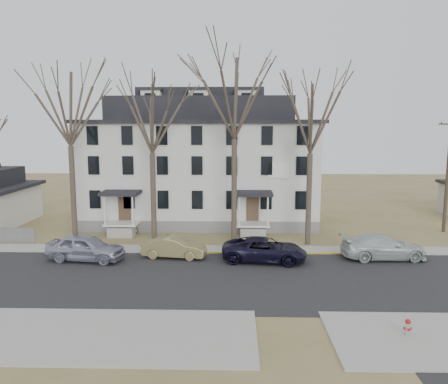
{
  "coord_description": "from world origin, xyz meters",
  "views": [
    {
      "loc": [
        1.07,
        -22.02,
        8.62
      ],
      "look_at": [
        0.27,
        9.0,
        4.03
      ],
      "focal_mm": 35.0,
      "sensor_mm": 36.0,
      "label": 1
    }
  ],
  "objects_px": {
    "car_tan": "(174,248)",
    "bicycle_left": "(128,229)",
    "car_silver": "(86,248)",
    "fire_hydrant": "(408,328)",
    "tree_far_left": "(69,104)",
    "boarding_house": "(202,163)",
    "car_navy": "(265,250)",
    "tree_mid_left": "(151,114)",
    "tree_mid_right": "(311,114)",
    "car_white": "(383,247)",
    "tree_center": "(234,93)",
    "utility_pole_far": "(448,173)"
  },
  "relations": [
    {
      "from": "bicycle_left",
      "to": "tree_mid_left",
      "type": "bearing_deg",
      "value": -126.73
    },
    {
      "from": "car_tan",
      "to": "car_white",
      "type": "bearing_deg",
      "value": -82.64
    },
    {
      "from": "car_silver",
      "to": "car_navy",
      "type": "relative_size",
      "value": 0.92
    },
    {
      "from": "boarding_house",
      "to": "tree_mid_right",
      "type": "height_order",
      "value": "tree_mid_right"
    },
    {
      "from": "boarding_house",
      "to": "utility_pole_far",
      "type": "distance_m",
      "value": 20.88
    },
    {
      "from": "car_tan",
      "to": "bicycle_left",
      "type": "height_order",
      "value": "car_tan"
    },
    {
      "from": "car_white",
      "to": "tree_far_left",
      "type": "bearing_deg",
      "value": 78.06
    },
    {
      "from": "car_tan",
      "to": "car_white",
      "type": "distance_m",
      "value": 13.84
    },
    {
      "from": "tree_mid_left",
      "to": "car_white",
      "type": "distance_m",
      "value": 18.5
    },
    {
      "from": "car_tan",
      "to": "bicycle_left",
      "type": "bearing_deg",
      "value": 42.76
    },
    {
      "from": "utility_pole_far",
      "to": "car_silver",
      "type": "height_order",
      "value": "utility_pole_far"
    },
    {
      "from": "tree_mid_left",
      "to": "tree_mid_right",
      "type": "height_order",
      "value": "same"
    },
    {
      "from": "car_silver",
      "to": "car_navy",
      "type": "bearing_deg",
      "value": -81.46
    },
    {
      "from": "tree_far_left",
      "to": "fire_hydrant",
      "type": "height_order",
      "value": "tree_far_left"
    },
    {
      "from": "tree_mid_left",
      "to": "tree_mid_right",
      "type": "bearing_deg",
      "value": 0.0
    },
    {
      "from": "car_navy",
      "to": "fire_hydrant",
      "type": "xyz_separation_m",
      "value": [
        5.24,
        -10.23,
        -0.36
      ]
    },
    {
      "from": "tree_far_left",
      "to": "tree_mid_right",
      "type": "xyz_separation_m",
      "value": [
        17.5,
        0.0,
        -0.74
      ]
    },
    {
      "from": "tree_mid_left",
      "to": "utility_pole_far",
      "type": "xyz_separation_m",
      "value": [
        23.5,
        4.2,
        -4.7
      ]
    },
    {
      "from": "tree_far_left",
      "to": "car_tan",
      "type": "height_order",
      "value": "tree_far_left"
    },
    {
      "from": "tree_mid_left",
      "to": "bicycle_left",
      "type": "distance_m",
      "value": 9.9
    },
    {
      "from": "boarding_house",
      "to": "car_white",
      "type": "relative_size",
      "value": 3.81
    },
    {
      "from": "tree_far_left",
      "to": "tree_mid_left",
      "type": "bearing_deg",
      "value": 0.0
    },
    {
      "from": "tree_far_left",
      "to": "utility_pole_far",
      "type": "height_order",
      "value": "tree_far_left"
    },
    {
      "from": "tree_far_left",
      "to": "utility_pole_far",
      "type": "distance_m",
      "value": 30.29
    },
    {
      "from": "tree_mid_right",
      "to": "car_navy",
      "type": "relative_size",
      "value": 2.34
    },
    {
      "from": "car_tan",
      "to": "fire_hydrant",
      "type": "bearing_deg",
      "value": -127.11
    },
    {
      "from": "car_silver",
      "to": "boarding_house",
      "type": "bearing_deg",
      "value": -19.9
    },
    {
      "from": "tree_far_left",
      "to": "tree_center",
      "type": "height_order",
      "value": "tree_center"
    },
    {
      "from": "tree_center",
      "to": "bicycle_left",
      "type": "distance_m",
      "value": 13.97
    },
    {
      "from": "tree_mid_right",
      "to": "bicycle_left",
      "type": "height_order",
      "value": "tree_mid_right"
    },
    {
      "from": "tree_mid_left",
      "to": "tree_center",
      "type": "height_order",
      "value": "tree_center"
    },
    {
      "from": "tree_center",
      "to": "utility_pole_far",
      "type": "distance_m",
      "value": 19.03
    },
    {
      "from": "car_tan",
      "to": "car_navy",
      "type": "relative_size",
      "value": 0.78
    },
    {
      "from": "car_silver",
      "to": "car_tan",
      "type": "xyz_separation_m",
      "value": [
        5.66,
        0.81,
        -0.16
      ]
    },
    {
      "from": "car_tan",
      "to": "car_navy",
      "type": "bearing_deg",
      "value": -89.12
    },
    {
      "from": "tree_mid_left",
      "to": "tree_center",
      "type": "xyz_separation_m",
      "value": [
        6.0,
        0.0,
        1.48
      ]
    },
    {
      "from": "tree_far_left",
      "to": "tree_center",
      "type": "relative_size",
      "value": 0.93
    },
    {
      "from": "car_tan",
      "to": "bicycle_left",
      "type": "relative_size",
      "value": 2.42
    },
    {
      "from": "tree_far_left",
      "to": "car_silver",
      "type": "bearing_deg",
      "value": -62.49
    },
    {
      "from": "tree_center",
      "to": "tree_mid_left",
      "type": "bearing_deg",
      "value": 180.0
    },
    {
      "from": "tree_far_left",
      "to": "car_tan",
      "type": "bearing_deg",
      "value": -24.93
    },
    {
      "from": "car_silver",
      "to": "fire_hydrant",
      "type": "distance_m",
      "value": 19.66
    },
    {
      "from": "car_silver",
      "to": "car_white",
      "type": "relative_size",
      "value": 0.92
    },
    {
      "from": "utility_pole_far",
      "to": "car_navy",
      "type": "distance_m",
      "value": 18.19
    },
    {
      "from": "tree_center",
      "to": "car_navy",
      "type": "distance_m",
      "value": 11.39
    },
    {
      "from": "boarding_house",
      "to": "car_silver",
      "type": "xyz_separation_m",
      "value": [
        -6.64,
        -12.69,
        -4.52
      ]
    },
    {
      "from": "boarding_house",
      "to": "fire_hydrant",
      "type": "height_order",
      "value": "boarding_house"
    },
    {
      "from": "tree_mid_right",
      "to": "car_navy",
      "type": "distance_m",
      "value": 10.47
    },
    {
      "from": "car_tan",
      "to": "fire_hydrant",
      "type": "relative_size",
      "value": 5.33
    },
    {
      "from": "tree_far_left",
      "to": "bicycle_left",
      "type": "distance_m",
      "value": 10.79
    }
  ]
}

